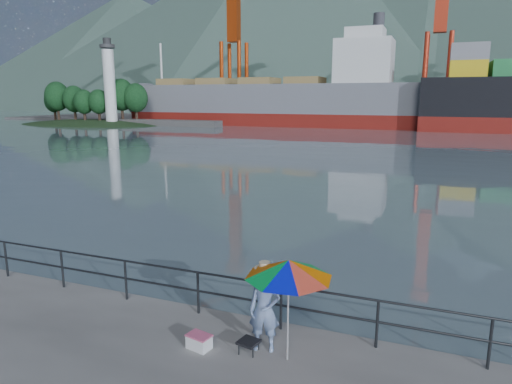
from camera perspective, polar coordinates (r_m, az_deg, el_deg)
harbor_water at (r=137.07m, az=19.35°, el=9.15°), size 500.00×280.00×0.00m
far_dock at (r=100.07m, az=24.16°, el=8.02°), size 200.00×40.00×0.40m
guardrail at (r=11.24m, az=-11.82°, el=-11.37°), size 22.00×0.06×1.03m
lighthouse_islet at (r=91.96m, az=-20.09°, el=8.25°), size 48.00×26.40×19.20m
fisherman at (r=9.16m, az=1.08°, el=-14.51°), size 0.68×0.52×1.67m
beach_umbrella at (r=8.44m, az=4.11°, el=-9.55°), size 2.02×2.02×2.00m
folding_stool at (r=9.39m, az=-0.92°, el=-18.71°), size 0.44×0.44×0.25m
cooler_bag at (r=9.57m, az=-7.12°, el=-18.14°), size 0.51×0.40×0.26m
fishing_rod at (r=10.80m, az=1.21°, el=-15.13°), size 0.64×1.60×1.21m
bulk_carrier at (r=83.57m, az=2.78°, el=11.29°), size 52.96×9.17×14.50m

